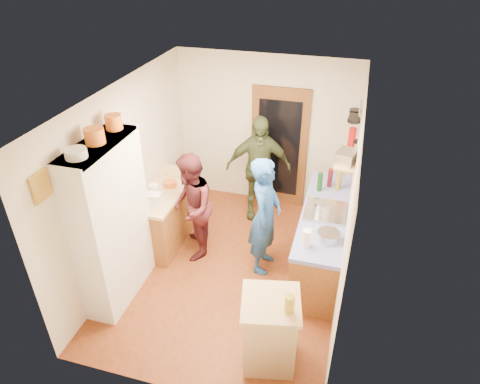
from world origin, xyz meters
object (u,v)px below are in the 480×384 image
at_px(right_counter_base, 322,239).
at_px(person_left, 193,206).
at_px(person_hob, 267,218).
at_px(person_back, 259,168).
at_px(hutch_body, 112,224).
at_px(island_base, 269,332).

distance_m(right_counter_base, person_left, 1.91).
height_order(right_counter_base, person_hob, person_hob).
height_order(right_counter_base, person_left, person_left).
relative_size(right_counter_base, person_back, 1.22).
bearing_deg(person_left, right_counter_base, 78.23).
relative_size(hutch_body, right_counter_base, 1.00).
bearing_deg(right_counter_base, person_hob, -156.33).
bearing_deg(person_back, hutch_body, -136.27).
height_order(island_base, person_left, person_left).
xyz_separation_m(right_counter_base, person_back, (-1.16, 0.95, 0.48)).
bearing_deg(island_base, hutch_body, 165.87).
height_order(person_left, person_back, person_back).
distance_m(hutch_body, person_left, 1.27).
xyz_separation_m(person_hob, person_left, (-1.10, 0.08, -0.06)).
xyz_separation_m(hutch_body, person_left, (0.65, 1.05, -0.28)).
distance_m(hutch_body, person_back, 2.63).
distance_m(island_base, person_left, 2.21).
height_order(hutch_body, person_hob, hutch_body).
relative_size(hutch_body, person_left, 1.35).
bearing_deg(person_back, island_base, -89.59).
relative_size(island_base, person_back, 0.48).
height_order(hutch_body, person_back, hutch_body).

